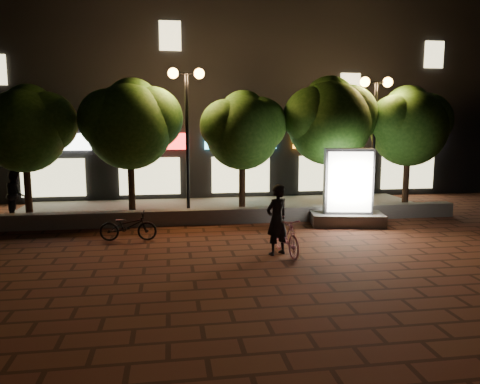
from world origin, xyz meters
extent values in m
plane|color=#4F2818|center=(0.00, 0.00, 0.00)|extent=(80.00, 80.00, 0.00)
cube|color=slate|center=(0.00, 4.00, 0.25)|extent=(16.00, 0.45, 0.50)
cube|color=slate|center=(0.00, 6.50, 0.04)|extent=(16.00, 5.00, 0.08)
cube|color=black|center=(0.00, 13.00, 5.00)|extent=(28.00, 8.00, 10.00)
cube|color=white|center=(-7.00, 8.94, 2.60)|extent=(3.20, 0.12, 0.70)
cube|color=beige|center=(-7.00, 8.94, 1.10)|extent=(2.60, 0.10, 1.60)
cube|color=red|center=(-3.00, 8.94, 2.60)|extent=(3.20, 0.12, 0.70)
cube|color=beige|center=(-3.00, 8.94, 1.10)|extent=(2.60, 0.10, 1.60)
cube|color=#40C3D3|center=(1.00, 8.94, 2.60)|extent=(3.20, 0.12, 0.70)
cube|color=beige|center=(1.00, 8.94, 1.10)|extent=(2.60, 0.10, 1.60)
cube|color=orange|center=(5.00, 8.94, 2.60)|extent=(3.20, 0.12, 0.70)
cube|color=beige|center=(5.00, 8.94, 1.10)|extent=(2.60, 0.10, 1.60)
cube|color=beige|center=(9.00, 8.94, 2.60)|extent=(3.20, 0.12, 0.70)
cube|color=beige|center=(9.00, 8.94, 1.10)|extent=(2.60, 0.10, 1.60)
cube|color=beige|center=(-2.00, 8.94, 7.00)|extent=(0.90, 0.10, 1.20)
cube|color=beige|center=(6.00, 8.94, 5.00)|extent=(0.90, 0.10, 1.20)
cube|color=beige|center=(10.00, 8.94, 6.50)|extent=(0.90, 0.10, 1.20)
cylinder|color=black|center=(-7.00, 5.40, 1.21)|extent=(0.24, 0.24, 2.25)
sphere|color=#305B1A|center=(-7.00, 5.40, 3.10)|extent=(2.80, 2.80, 2.80)
sphere|color=#305B1A|center=(-6.30, 5.60, 3.40)|extent=(2.10, 2.10, 2.10)
sphere|color=#305B1A|center=(-7.63, 5.25, 3.35)|extent=(1.96, 1.96, 1.96)
sphere|color=#305B1A|center=(-6.90, 5.75, 3.80)|extent=(1.82, 1.82, 1.82)
cylinder|color=black|center=(-3.50, 5.40, 1.25)|extent=(0.24, 0.24, 2.34)
sphere|color=#305B1A|center=(-3.50, 5.40, 3.25)|extent=(3.00, 3.00, 3.00)
sphere|color=#305B1A|center=(-2.75, 5.60, 3.54)|extent=(2.25, 2.25, 2.25)
sphere|color=#305B1A|center=(-4.17, 5.25, 3.50)|extent=(2.10, 2.10, 2.10)
sphere|color=#305B1A|center=(-3.40, 5.75, 4.00)|extent=(1.95, 1.95, 1.95)
cylinder|color=black|center=(0.50, 5.40, 1.18)|extent=(0.24, 0.24, 2.21)
sphere|color=#305B1A|center=(0.50, 5.40, 3.03)|extent=(2.70, 2.70, 2.70)
sphere|color=#305B1A|center=(1.17, 5.60, 3.33)|extent=(2.03, 2.03, 2.02)
sphere|color=#305B1A|center=(-0.11, 5.25, 3.28)|extent=(1.89, 1.89, 1.89)
sphere|color=#305B1A|center=(0.60, 5.75, 3.70)|extent=(1.76, 1.76, 1.76)
cylinder|color=black|center=(3.80, 5.40, 1.30)|extent=(0.24, 0.24, 2.43)
sphere|color=#305B1A|center=(3.80, 5.40, 3.36)|extent=(3.10, 3.10, 3.10)
sphere|color=#305B1A|center=(4.58, 5.60, 3.66)|extent=(2.33, 2.33, 2.33)
sphere|color=#305B1A|center=(3.10, 5.25, 3.61)|extent=(2.17, 2.17, 2.17)
sphere|color=#305B1A|center=(3.90, 5.75, 4.14)|extent=(2.01, 2.02, 2.02)
cylinder|color=black|center=(7.00, 5.40, 1.23)|extent=(0.24, 0.24, 2.29)
sphere|color=#305B1A|center=(7.00, 5.40, 3.17)|extent=(2.90, 2.90, 2.90)
sphere|color=#305B1A|center=(7.72, 5.60, 3.47)|extent=(2.18, 2.17, 2.17)
sphere|color=#305B1A|center=(6.35, 5.25, 3.42)|extent=(2.03, 2.03, 2.03)
sphere|color=#305B1A|center=(7.10, 5.75, 3.90)|extent=(1.89, 1.88, 1.88)
cylinder|color=black|center=(-1.50, 5.20, 2.58)|extent=(0.12, 0.12, 5.00)
cylinder|color=black|center=(-1.50, 5.20, 5.08)|extent=(0.90, 0.08, 0.08)
sphere|color=#FAA83E|center=(-1.95, 5.20, 5.08)|extent=(0.36, 0.36, 0.36)
sphere|color=#FAA83E|center=(-1.05, 5.20, 5.08)|extent=(0.36, 0.36, 0.36)
cylinder|color=black|center=(5.50, 5.20, 2.48)|extent=(0.12, 0.12, 4.80)
cylinder|color=black|center=(5.50, 5.20, 4.88)|extent=(0.90, 0.08, 0.08)
sphere|color=#FAA83E|center=(5.05, 5.20, 4.88)|extent=(0.36, 0.36, 0.36)
sphere|color=#FAA83E|center=(5.95, 5.20, 4.88)|extent=(0.36, 0.36, 0.36)
cube|color=slate|center=(3.69, 3.10, 0.20)|extent=(2.54, 1.61, 0.39)
cube|color=#4C4C51|center=(3.69, 3.10, 1.47)|extent=(1.65, 0.84, 2.16)
cube|color=white|center=(3.63, 2.82, 1.47)|extent=(1.41, 0.31, 1.97)
cube|color=white|center=(3.74, 3.38, 1.47)|extent=(1.41, 0.31, 1.97)
imported|color=#EF97C2|center=(0.78, -0.02, 0.51)|extent=(0.69, 1.74, 1.02)
imported|color=black|center=(0.55, 0.03, 0.92)|extent=(0.80, 0.70, 1.83)
imported|color=black|center=(-3.36, 2.06, 0.43)|extent=(1.67, 0.70, 0.86)
imported|color=black|center=(-7.41, 5.42, 0.93)|extent=(0.81, 0.95, 1.70)
camera|label=1|loc=(-2.14, -11.19, 3.35)|focal=34.31mm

